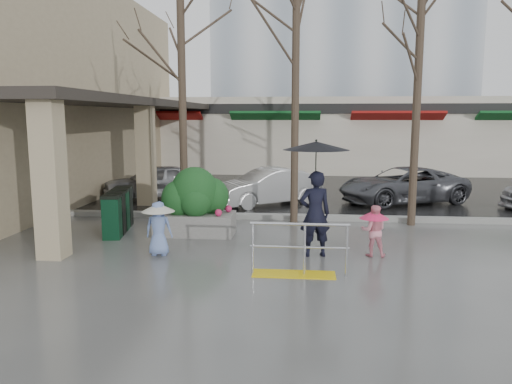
% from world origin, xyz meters
% --- Properties ---
extents(ground, '(120.00, 120.00, 0.00)m').
position_xyz_m(ground, '(0.00, 0.00, 0.00)').
color(ground, '#51514F').
rests_on(ground, ground).
extents(street_asphalt, '(120.00, 36.00, 0.01)m').
position_xyz_m(street_asphalt, '(0.00, 22.00, 0.01)').
color(street_asphalt, black).
rests_on(street_asphalt, ground).
extents(curb, '(120.00, 0.30, 0.15)m').
position_xyz_m(curb, '(0.00, 4.00, 0.07)').
color(curb, gray).
rests_on(curb, ground).
extents(near_building, '(6.00, 18.00, 8.00)m').
position_xyz_m(near_building, '(-9.00, 8.00, 4.00)').
color(near_building, tan).
rests_on(near_building, ground).
extents(canopy_slab, '(2.80, 18.00, 0.25)m').
position_xyz_m(canopy_slab, '(-4.80, 8.00, 3.62)').
color(canopy_slab, '#2D2823').
rests_on(canopy_slab, pillar_front).
extents(pillar_front, '(0.55, 0.55, 3.50)m').
position_xyz_m(pillar_front, '(-3.90, -0.50, 1.75)').
color(pillar_front, tan).
rests_on(pillar_front, ground).
extents(pillar_back, '(0.55, 0.55, 3.50)m').
position_xyz_m(pillar_back, '(-3.90, 6.00, 1.75)').
color(pillar_back, tan).
rests_on(pillar_back, ground).
extents(storefront_row, '(34.00, 6.74, 4.00)m').
position_xyz_m(storefront_row, '(2.00, 17.97, 2.01)').
color(storefront_row, beige).
rests_on(storefront_row, ground).
extents(handrail, '(1.90, 0.50, 1.03)m').
position_xyz_m(handrail, '(1.36, -1.20, 0.38)').
color(handrail, yellow).
rests_on(handrail, ground).
extents(tree_west, '(3.20, 3.20, 6.80)m').
position_xyz_m(tree_west, '(-2.00, 3.60, 5.08)').
color(tree_west, '#382B21').
rests_on(tree_west, ground).
extents(tree_midwest, '(3.20, 3.20, 7.00)m').
position_xyz_m(tree_midwest, '(1.20, 3.60, 5.23)').
color(tree_midwest, '#382B21').
rests_on(tree_midwest, ground).
extents(tree_mideast, '(3.20, 3.20, 6.50)m').
position_xyz_m(tree_mideast, '(4.50, 3.60, 4.86)').
color(tree_mideast, '#382B21').
rests_on(tree_mideast, ground).
extents(woman, '(1.44, 1.44, 2.55)m').
position_xyz_m(woman, '(1.72, 0.16, 1.52)').
color(woman, black).
rests_on(woman, ground).
extents(child_pink, '(0.65, 0.65, 1.13)m').
position_xyz_m(child_pink, '(3.00, 0.28, 0.65)').
color(child_pink, pink).
rests_on(child_pink, ground).
extents(child_blue, '(0.73, 0.73, 1.20)m').
position_xyz_m(child_blue, '(-1.69, -0.10, 0.72)').
color(child_blue, '#6E87C3').
rests_on(child_blue, ground).
extents(planter, '(2.02, 1.19, 1.76)m').
position_xyz_m(planter, '(-1.31, 1.91, 0.84)').
color(planter, gray).
rests_on(planter, ground).
extents(news_boxes, '(0.75, 2.02, 1.11)m').
position_xyz_m(news_boxes, '(-3.39, 1.99, 0.55)').
color(news_boxes, '#0B331D').
rests_on(news_boxes, ground).
extents(car_a, '(3.99, 2.77, 1.26)m').
position_xyz_m(car_a, '(-4.07, 7.45, 0.63)').
color(car_a, '#ACADB1').
rests_on(car_a, ground).
extents(car_b, '(3.91, 3.27, 1.26)m').
position_xyz_m(car_b, '(0.24, 6.41, 0.63)').
color(car_b, silver).
rests_on(car_b, ground).
extents(car_c, '(4.99, 3.65, 1.26)m').
position_xyz_m(car_c, '(4.94, 7.27, 0.63)').
color(car_c, '#505257').
rests_on(car_c, ground).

